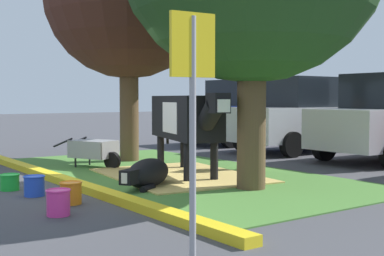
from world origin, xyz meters
The scene contains 15 objects.
ground_plane centered at (0.00, 0.00, 0.00)m, with size 80.00×80.00×0.00m, color #424247.
grass_island centered at (-0.59, 2.09, 0.01)m, with size 8.23×4.15×0.02m, color #477A33.
curb_yellow centered at (-0.59, -0.14, 0.06)m, with size 9.43×0.24×0.12m, color yellow.
hay_bedding centered at (-0.15, 1.90, 0.03)m, with size 3.20×2.40×0.04m, color tan.
cow_holstein centered at (-0.12, 2.07, 1.09)m, with size 3.06×1.34×1.55m.
calf_lying centered at (0.55, 0.80, 0.24)m, with size 0.96×1.29×0.48m.
person_handler centered at (0.02, 3.58, 0.84)m, with size 0.50×0.34×1.57m.
wheelbarrow centered at (-2.22, 1.18, 0.39)m, with size 1.58×1.05×0.63m.
parking_sign centered at (4.13, -0.88, 1.56)m, with size 0.08×0.44×2.21m.
bucket_green centered at (-0.56, -1.07, 0.14)m, with size 0.32×0.32×0.26m.
bucket_blue centered at (0.15, -0.92, 0.16)m, with size 0.32×0.32×0.31m.
bucket_orange centered at (1.04, -0.72, 0.16)m, with size 0.32×0.32×0.31m.
bucket_pink centered at (1.62, -1.13, 0.17)m, with size 0.31×0.31×0.33m.
sedan_blue centered at (-4.81, 7.76, 0.98)m, with size 2.07×4.43×2.02m.
hatchback_white centered at (-2.03, 7.38, 0.98)m, with size 2.07×4.43×2.02m.
Camera 1 is at (7.87, -3.58, 1.47)m, focal length 49.37 mm.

